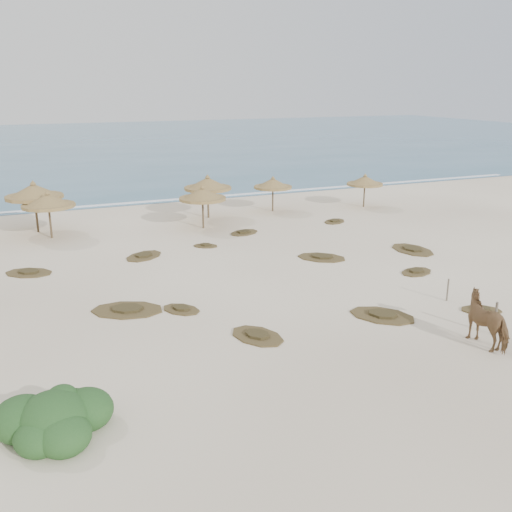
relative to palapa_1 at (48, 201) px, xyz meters
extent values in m
plane|color=white|center=(8.30, -17.41, -2.22)|extent=(160.00, 160.00, 0.00)
cube|color=#285B78|center=(8.30, 57.59, -2.22)|extent=(200.00, 100.00, 0.01)
cube|color=white|center=(8.30, 8.59, -2.22)|extent=(70.00, 0.60, 0.01)
cylinder|color=brown|center=(0.00, 0.00, -1.15)|extent=(0.12, 0.12, 2.14)
cylinder|color=olive|center=(0.00, 0.00, -0.27)|extent=(3.25, 3.25, 0.18)
cone|color=olive|center=(0.00, 0.00, 0.07)|extent=(3.14, 3.14, 0.76)
cone|color=olive|center=(0.00, 0.00, 0.53)|extent=(0.37, 0.37, 0.22)
cylinder|color=brown|center=(-0.67, 1.85, -1.02)|extent=(0.14, 0.14, 2.40)
cylinder|color=olive|center=(-0.67, 1.85, -0.03)|extent=(4.47, 4.47, 0.21)
cone|color=olive|center=(-0.67, 1.85, 0.35)|extent=(4.32, 4.32, 0.86)
cone|color=olive|center=(-0.67, 1.85, 0.87)|extent=(0.41, 0.41, 0.25)
cylinder|color=brown|center=(9.05, -1.15, -1.19)|extent=(0.12, 0.12, 2.07)
cylinder|color=olive|center=(9.05, -1.15, -0.33)|extent=(3.19, 3.19, 0.18)
cone|color=olive|center=(9.05, -1.15, 0.00)|extent=(3.08, 3.08, 0.74)
cone|color=olive|center=(9.05, -1.15, 0.44)|extent=(0.35, 0.35, 0.22)
cylinder|color=brown|center=(10.26, 1.50, -1.11)|extent=(0.13, 0.13, 2.23)
cylinder|color=olive|center=(10.26, 1.50, -0.18)|extent=(3.95, 3.95, 0.19)
cone|color=olive|center=(10.26, 1.50, 0.17)|extent=(3.82, 3.82, 0.80)
cone|color=olive|center=(10.26, 1.50, 0.65)|extent=(0.38, 0.38, 0.23)
cylinder|color=brown|center=(15.20, 1.76, -1.27)|extent=(0.11, 0.11, 1.90)
cylinder|color=olive|center=(15.20, 1.76, -0.48)|extent=(3.43, 3.43, 0.16)
cone|color=olive|center=(15.20, 1.76, -0.18)|extent=(3.32, 3.32, 0.68)
cone|color=olive|center=(15.20, 1.76, 0.22)|extent=(0.33, 0.33, 0.20)
cylinder|color=brown|center=(22.07, 0.48, -1.29)|extent=(0.11, 0.11, 1.86)
cylinder|color=olive|center=(22.07, 0.48, -0.52)|extent=(3.14, 3.14, 0.16)
cone|color=olive|center=(22.07, 0.48, -0.23)|extent=(3.04, 3.04, 0.66)
cone|color=olive|center=(22.07, 0.48, 0.17)|extent=(0.32, 0.32, 0.19)
imported|color=brown|center=(13.08, -21.15, -1.33)|extent=(1.07, 2.16, 1.79)
cylinder|color=#68604E|center=(13.91, -20.63, -1.59)|extent=(0.09, 0.09, 1.26)
cylinder|color=#68604E|center=(14.65, -17.26, -1.74)|extent=(0.08, 0.08, 0.97)
ellipsoid|color=#2E5826|center=(-1.32, -21.03, -1.72)|extent=(1.84, 1.84, 1.38)
ellipsoid|color=#2E5826|center=(-0.49, -20.75, -1.81)|extent=(1.47, 1.47, 1.10)
ellipsoid|color=#2E5826|center=(-2.05, -20.66, -1.76)|extent=(1.56, 1.56, 1.17)
ellipsoid|color=#2E5826|center=(-1.13, -21.67, -1.85)|extent=(1.38, 1.38, 1.04)
ellipsoid|color=#2E5826|center=(-1.69, -21.49, -1.87)|extent=(1.29, 1.29, 0.97)
ellipsoid|color=#2E5826|center=(-0.77, -20.20, -1.90)|extent=(1.10, 1.10, 0.83)
ellipsoid|color=#2E5826|center=(-1.04, -20.56, -1.39)|extent=(0.83, 0.83, 0.62)
ellipsoid|color=#2E5826|center=(-1.59, -20.93, -1.35)|extent=(0.74, 0.74, 0.55)
camera|label=1|loc=(-1.47, -34.86, 6.54)|focal=40.00mm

